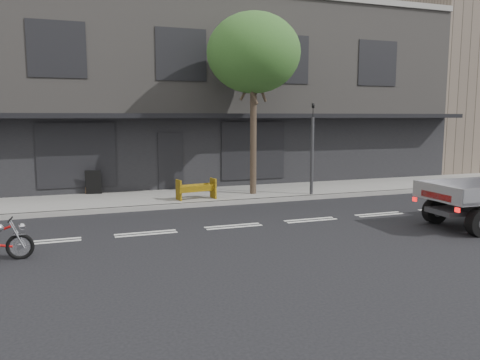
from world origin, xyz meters
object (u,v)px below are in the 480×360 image
Objects in this scene: construction_barrier at (198,189)px; sandwich_board at (93,182)px; traffic_light_pole at (312,154)px; street_tree at (254,54)px.

construction_barrier is 4.16m from sandwich_board.
traffic_light_pole is at bearing -2.41° from construction_barrier.
sandwich_board reaches higher than construction_barrier.
street_tree is 7.42× the size of sandwich_board.
sandwich_board is at bearing 162.36° from street_tree.
construction_barrier is at bearing -163.89° from street_tree.
street_tree reaches higher than traffic_light_pole.
sandwich_board is (-5.66, 1.80, -4.67)m from street_tree.
sandwich_board is at bearing 160.92° from traffic_light_pole.
traffic_light_pole reaches higher than construction_barrier.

